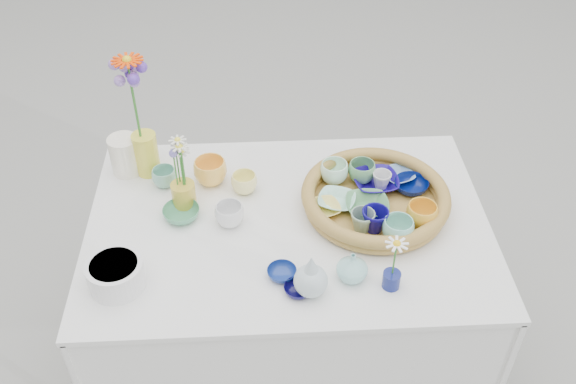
{
  "coord_description": "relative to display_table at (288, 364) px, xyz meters",
  "views": [
    {
      "loc": [
        -0.08,
        -1.47,
        2.15
      ],
      "look_at": [
        0.0,
        0.02,
        0.87
      ],
      "focal_mm": 40.0,
      "sensor_mm": 36.0,
      "label": 1
    }
  ],
  "objects": [
    {
      "name": "hydrangea",
      "position": [
        -0.47,
        0.27,
        1.03
      ],
      "size": [
        0.09,
        0.09,
        0.31
      ],
      "primitive_type": null,
      "rotation": [
        0.0,
        0.0,
        0.06
      ],
      "color": "#5A33B2",
      "rests_on": "tall_vase_yellow"
    },
    {
      "name": "tray_ceramic_12",
      "position": [
        0.25,
        0.17,
        0.82
      ],
      "size": [
        0.11,
        0.11,
        0.07
      ],
      "primitive_type": "imported",
      "rotation": [
        0.0,
        0.0,
        -0.31
      ],
      "color": "#5E9D67",
      "rests_on": "wicker_tray"
    },
    {
      "name": "daisy_posy",
      "position": [
        -0.32,
        0.11,
        0.93
      ],
      "size": [
        0.08,
        0.08,
        0.16
      ],
      "primitive_type": null,
      "rotation": [
        0.0,
        0.0,
        0.0
      ],
      "color": "silver",
      "rests_on": "daisy_cup"
    },
    {
      "name": "tray_ceramic_2",
      "position": [
        0.4,
        -0.05,
        0.82
      ],
      "size": [
        0.11,
        0.11,
        0.08
      ],
      "primitive_type": "imported",
      "rotation": [
        0.0,
        0.0,
        0.16
      ],
      "color": "gold",
      "rests_on": "wicker_tray"
    },
    {
      "name": "display_table",
      "position": [
        0.0,
        0.0,
        0.0
      ],
      "size": [
        1.26,
        0.86,
        0.77
      ],
      "primitive_type": null,
      "color": "silver",
      "rests_on": "ground"
    },
    {
      "name": "loose_ceramic_1",
      "position": [
        -0.14,
        0.16,
        0.8
      ],
      "size": [
        0.11,
        0.11,
        0.07
      ],
      "primitive_type": "imported",
      "rotation": [
        0.0,
        0.0,
        -0.42
      ],
      "color": "#FFF490",
      "rests_on": "display_table"
    },
    {
      "name": "tray_ceramic_9",
      "position": [
        0.26,
        -0.07,
        0.82
      ],
      "size": [
        0.11,
        0.11,
        0.08
      ],
      "primitive_type": "imported",
      "rotation": [
        0.0,
        0.0,
        0.42
      ],
      "color": "#0F096B",
      "rests_on": "wicker_tray"
    },
    {
      "name": "loose_ceramic_3",
      "position": [
        -0.18,
        0.0,
        0.8
      ],
      "size": [
        0.11,
        0.11,
        0.07
      ],
      "primitive_type": "imported",
      "rotation": [
        0.0,
        0.0,
        -0.27
      ],
      "color": "silver",
      "rests_on": "display_table"
    },
    {
      "name": "loose_ceramic_0",
      "position": [
        -0.25,
        0.21,
        0.81
      ],
      "size": [
        0.12,
        0.12,
        0.09
      ],
      "primitive_type": "imported",
      "rotation": [
        0.0,
        0.0,
        -0.06
      ],
      "color": "#FFBD4A",
      "rests_on": "display_table"
    },
    {
      "name": "white_pitcher",
      "position": [
        -0.54,
        0.28,
        0.83
      ],
      "size": [
        0.15,
        0.12,
        0.14
      ],
      "primitive_type": null,
      "rotation": [
        0.0,
        0.0,
        -0.12
      ],
      "color": "white",
      "rests_on": "display_table"
    },
    {
      "name": "single_daisy",
      "position": [
        0.28,
        -0.28,
        0.87
      ],
      "size": [
        0.09,
        0.09,
        0.13
      ],
      "primitive_type": null,
      "rotation": [
        0.0,
        0.0,
        -0.18
      ],
      "color": "white",
      "rests_on": "bud_vase_cobalt"
    },
    {
      "name": "tray_ceramic_10",
      "position": [
        0.11,
        0.02,
        0.8
      ],
      "size": [
        0.13,
        0.13,
        0.02
      ],
      "primitive_type": "imported",
      "rotation": [
        0.0,
        0.0,
        0.28
      ],
      "color": "#F2DB69",
      "rests_on": "wicker_tray"
    },
    {
      "name": "daisy_cup",
      "position": [
        -0.33,
        0.1,
        0.81
      ],
      "size": [
        0.1,
        0.1,
        0.08
      ],
      "primitive_type": "cylinder",
      "rotation": [
        0.0,
        0.0,
        -0.39
      ],
      "color": "gold",
      "rests_on": "display_table"
    },
    {
      "name": "tray_ceramic_0",
      "position": [
        0.3,
        0.14,
        0.8
      ],
      "size": [
        0.16,
        0.16,
        0.04
      ],
      "primitive_type": "imported",
      "rotation": [
        0.0,
        0.0,
        0.1
      ],
      "color": "#160872",
      "rests_on": "wicker_tray"
    },
    {
      "name": "tray_ceramic_5",
      "position": [
        0.16,
        0.05,
        0.8
      ],
      "size": [
        0.15,
        0.15,
        0.03
      ],
      "primitive_type": "imported",
      "rotation": [
        0.0,
        0.0,
        -0.36
      ],
      "color": "#A9EBD8",
      "rests_on": "wicker_tray"
    },
    {
      "name": "gerbera",
      "position": [
        -0.47,
        0.27,
        1.06
      ],
      "size": [
        0.13,
        0.13,
        0.3
      ],
      "primitive_type": null,
      "rotation": [
        0.0,
        0.0,
        -0.14
      ],
      "color": "#F93F02",
      "rests_on": "tall_vase_yellow"
    },
    {
      "name": "loose_ceramic_6",
      "position": [
        0.01,
        -0.29,
        0.78
      ],
      "size": [
        0.1,
        0.1,
        0.03
      ],
      "primitive_type": "imported",
      "rotation": [
        0.0,
        0.0,
        -0.38
      ],
      "color": "#0A073D",
      "rests_on": "display_table"
    },
    {
      "name": "tray_ceramic_7",
      "position": [
        0.31,
        0.13,
        0.81
      ],
      "size": [
        0.06,
        0.06,
        0.06
      ],
      "primitive_type": "imported",
      "rotation": [
        0.0,
        0.0,
        -0.04
      ],
      "color": "silver",
      "rests_on": "wicker_tray"
    },
    {
      "name": "fluted_bowl",
      "position": [
        -0.5,
        -0.23,
        0.81
      ],
      "size": [
        0.19,
        0.19,
        0.08
      ],
      "primitive_type": null,
      "rotation": [
        0.0,
        0.0,
        -0.24
      ],
      "color": "silver",
      "rests_on": "display_table"
    },
    {
      "name": "tray_ceramic_1",
      "position": [
        0.41,
        0.11,
        0.8
      ],
      "size": [
        0.13,
        0.13,
        0.04
      ],
      "primitive_type": "imported",
      "rotation": [
        0.0,
        0.0,
        -0.16
      ],
      "color": "#04104E",
      "rests_on": "wicker_tray"
    },
    {
      "name": "tray_ceramic_3",
      "position": [
        0.25,
        0.02,
        0.8
      ],
      "size": [
        0.14,
        0.14,
        0.03
      ],
      "primitive_type": "imported",
      "rotation": [
        0.0,
        0.0,
        0.01
      ],
      "color": "#518F5A",
      "rests_on": "wicker_tray"
    },
    {
      "name": "loose_ceramic_4",
      "position": [
        -0.03,
        -0.23,
        0.78
      ],
      "size": [
        0.1,
        0.1,
        0.03
      ],
      "primitive_type": "imported",
      "rotation": [
        0.0,
        0.0,
        0.16
      ],
      "color": "navy",
      "rests_on": "display_table"
    },
    {
      "name": "ground",
      "position": [
        0.0,
        0.0,
        0.0
      ],
      "size": [
        80.0,
        80.0,
        0.0
      ],
      "primitive_type": "plane",
      "color": "gray"
    },
    {
      "name": "bud_vase_seafoam",
      "position": [
        0.17,
        -0.25,
        0.81
      ],
      "size": [
        0.1,
        0.1,
        0.09
      ],
      "primitive_type": "imported",
      "rotation": [
        0.0,
        0.0,
        -0.09
      ],
      "color": "#8FCCC7",
      "rests_on": "display_table"
    },
    {
      "name": "tray_ceramic_6",
      "position": [
        0.16,
        0.17,
        0.82
      ],
      "size": [
        0.1,
        0.1,
        0.07
      ],
      "primitive_type": "imported",
      "rotation": [
        0.0,
        0.0,
        -0.13
      ],
      "color": "#C4F7DA",
      "rests_on": "wicker_tray"
    },
    {
      "name": "wicker_tray",
      "position": [
        0.28,
        0.05,
        0.8
      ],
      "size": [
        0.47,
        0.47,
        0.08
      ],
      "primitive_type": null,
      "color": "brown",
      "rests_on": "display_table"
    },
    {
      "name": "bud_vase_cobalt",
      "position": [
        0.27,
        -0.28,
        0.79
      ],
      "size": [
        0.06,
        0.06,
        0.05
      ],
      "primitive_type": "cylinder",
      "rotation": [
        0.0,
        0.0,
        -0.3
      ],
      "color": "navy",
      "rests_on": "display_table"
    },
    {
      "name": "tray_ceramic_11",
      "position": [
        0.32,
        -0.11,
        0.82
      ],
      "size": [
        0.11,
        0.11,
        0.07
      ],
      "primitive_type": "imported",
      "rotation": [
        0.0,
        0.0,
        -0.16
      ],
      "color": "#82D0BC",
      "rests_on": "wicker_tray"
    },
    {
      "name": "tray_ceramic_8",
      "position": [
        0.38,
        0.17,
        0.8
      ],
      "size": [
        0.13,
        0.13,
        0.02
      ],
      "primitive_type": "imported",
      "rotation": [
        0.0,
        0.0,
        0.34
      ],
      "color": "#7AA9E0",
      "rests_on": "wicker_tray"
    },
    {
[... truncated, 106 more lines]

